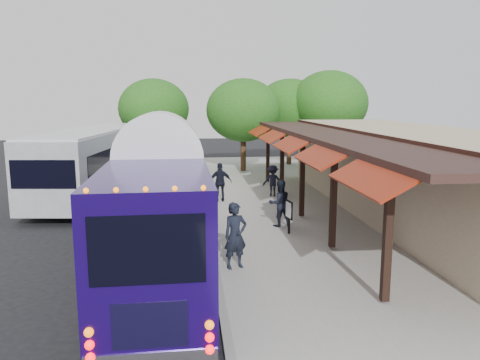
{
  "coord_description": "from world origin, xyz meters",
  "views": [
    {
      "loc": [
        -0.65,
        -13.73,
        4.79
      ],
      "look_at": [
        1.27,
        3.55,
        1.8
      ],
      "focal_mm": 35.0,
      "sensor_mm": 36.0,
      "label": 1
    }
  ],
  "objects_px": {
    "ped_c": "(220,182)",
    "ped_b": "(280,203)",
    "ped_d": "(273,181)",
    "sign_board": "(289,212)",
    "ped_a": "(235,236)",
    "city_bus": "(95,159)",
    "coach_bus": "(161,203)"
  },
  "relations": [
    {
      "from": "ped_c",
      "to": "ped_b",
      "type": "bearing_deg",
      "value": 112.96
    },
    {
      "from": "ped_d",
      "to": "sign_board",
      "type": "bearing_deg",
      "value": 91.46
    },
    {
      "from": "ped_a",
      "to": "sign_board",
      "type": "height_order",
      "value": "ped_a"
    },
    {
      "from": "ped_b",
      "to": "sign_board",
      "type": "relative_size",
      "value": 1.46
    },
    {
      "from": "city_bus",
      "to": "ped_c",
      "type": "height_order",
      "value": "city_bus"
    },
    {
      "from": "coach_bus",
      "to": "sign_board",
      "type": "distance_m",
      "value": 5.03
    },
    {
      "from": "ped_b",
      "to": "ped_d",
      "type": "distance_m",
      "value": 5.49
    },
    {
      "from": "city_bus",
      "to": "ped_a",
      "type": "xyz_separation_m",
      "value": [
        5.95,
        -11.57,
        -0.77
      ]
    },
    {
      "from": "ped_d",
      "to": "sign_board",
      "type": "distance_m",
      "value": 6.5
    },
    {
      "from": "coach_bus",
      "to": "ped_c",
      "type": "height_order",
      "value": "coach_bus"
    },
    {
      "from": "ped_d",
      "to": "sign_board",
      "type": "height_order",
      "value": "ped_d"
    },
    {
      "from": "ped_a",
      "to": "ped_b",
      "type": "distance_m",
      "value": 4.66
    },
    {
      "from": "ped_c",
      "to": "ped_a",
      "type": "bearing_deg",
      "value": 89.19
    },
    {
      "from": "ped_b",
      "to": "ped_d",
      "type": "xyz_separation_m",
      "value": [
        0.73,
        5.44,
        -0.11
      ]
    },
    {
      "from": "ped_a",
      "to": "ped_c",
      "type": "distance_m",
      "value": 8.71
    },
    {
      "from": "ped_a",
      "to": "ped_d",
      "type": "bearing_deg",
      "value": 54.93
    },
    {
      "from": "ped_a",
      "to": "ped_b",
      "type": "height_order",
      "value": "ped_a"
    },
    {
      "from": "coach_bus",
      "to": "ped_d",
      "type": "distance_m",
      "value": 10.28
    },
    {
      "from": "ped_a",
      "to": "ped_c",
      "type": "height_order",
      "value": "ped_a"
    },
    {
      "from": "coach_bus",
      "to": "ped_a",
      "type": "bearing_deg",
      "value": -17.35
    },
    {
      "from": "coach_bus",
      "to": "ped_d",
      "type": "relative_size",
      "value": 7.35
    },
    {
      "from": "ped_c",
      "to": "ped_d",
      "type": "distance_m",
      "value": 2.77
    },
    {
      "from": "ped_b",
      "to": "ped_d",
      "type": "bearing_deg",
      "value": -107.16
    },
    {
      "from": "ped_a",
      "to": "ped_d",
      "type": "height_order",
      "value": "ped_a"
    },
    {
      "from": "city_bus",
      "to": "sign_board",
      "type": "distance_m",
      "value": 11.76
    },
    {
      "from": "ped_a",
      "to": "ped_d",
      "type": "distance_m",
      "value": 10.01
    },
    {
      "from": "ped_b",
      "to": "ped_d",
      "type": "height_order",
      "value": "ped_b"
    },
    {
      "from": "city_bus",
      "to": "ped_d",
      "type": "xyz_separation_m",
      "value": [
        8.75,
        -1.96,
        -0.94
      ]
    },
    {
      "from": "city_bus",
      "to": "ped_b",
      "type": "xyz_separation_m",
      "value": [
        8.02,
        -7.4,
        -0.83
      ]
    },
    {
      "from": "city_bus",
      "to": "ped_c",
      "type": "xyz_separation_m",
      "value": [
        6.14,
        -2.87,
        -0.81
      ]
    },
    {
      "from": "ped_b",
      "to": "sign_board",
      "type": "height_order",
      "value": "ped_b"
    },
    {
      "from": "coach_bus",
      "to": "ped_b",
      "type": "xyz_separation_m",
      "value": [
        4.12,
        3.57,
        -0.89
      ]
    }
  ]
}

